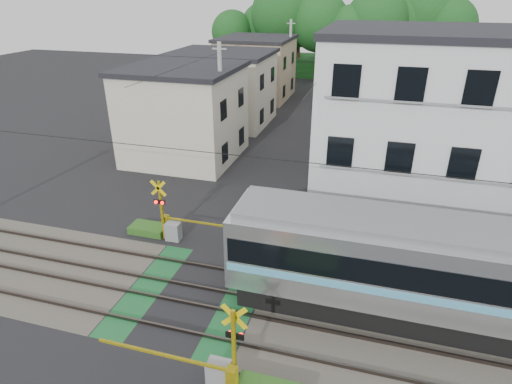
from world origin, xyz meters
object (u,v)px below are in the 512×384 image
(crossing_signal_near, at_px, (221,370))
(crossing_signal_far, at_px, (172,226))
(pedestrian, at_px, (327,92))
(apartment_block, at_px, (425,129))

(crossing_signal_near, xyz_separation_m, crossing_signal_far, (-5.17, 7.31, 0.00))
(crossing_signal_far, height_order, pedestrian, crossing_signal_far)
(crossing_signal_far, bearing_deg, apartment_block, 27.78)
(crossing_signal_near, relative_size, pedestrian, 2.56)
(apartment_block, relative_size, pedestrian, 5.52)
(crossing_signal_near, height_order, pedestrian, crossing_signal_near)
(crossing_signal_far, bearing_deg, crossing_signal_near, -54.71)
(crossing_signal_near, bearing_deg, pedestrian, 92.71)
(crossing_signal_near, distance_m, pedestrian, 37.13)
(crossing_signal_far, height_order, apartment_block, apartment_block)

